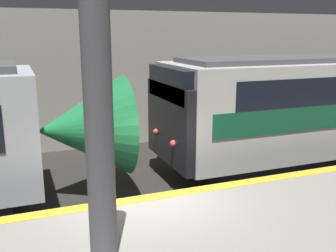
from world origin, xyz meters
name	(u,v)px	position (x,y,z in m)	size (l,w,h in m)	color
ground_plane	(146,242)	(0.00, 0.00, 0.00)	(120.00, 120.00, 0.00)	#282623
station_rear_barrier	(82,81)	(0.00, 7.27, 2.49)	(50.00, 0.15, 4.97)	#B2AD9E
support_pillar_near	(99,126)	(-1.23, -1.84, 2.96)	(0.39, 0.39, 3.86)	#56565B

